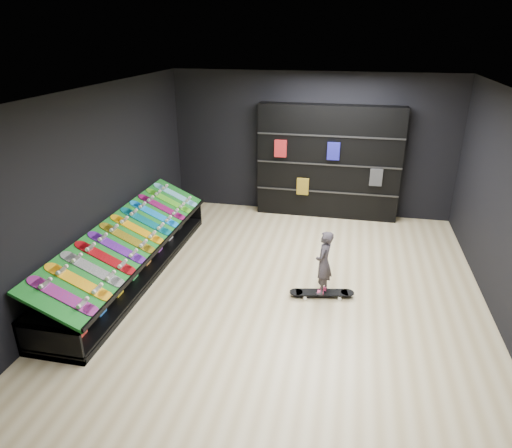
% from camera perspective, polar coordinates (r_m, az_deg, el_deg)
% --- Properties ---
extents(floor, '(6.00, 7.00, 0.01)m').
position_cam_1_polar(floor, '(7.23, 3.59, -8.25)').
color(floor, '#C8B687').
rests_on(floor, ground).
extents(ceiling, '(6.00, 7.00, 0.01)m').
position_cam_1_polar(ceiling, '(6.22, 4.29, 16.07)').
color(ceiling, white).
rests_on(ceiling, ground).
extents(wall_back, '(6.00, 0.02, 3.00)m').
position_cam_1_polar(wall_back, '(9.91, 6.91, 9.80)').
color(wall_back, black).
rests_on(wall_back, ground).
extents(wall_front, '(6.00, 0.02, 3.00)m').
position_cam_1_polar(wall_front, '(3.56, -4.70, -16.39)').
color(wall_front, black).
rests_on(wall_front, ground).
extents(wall_left, '(0.02, 7.00, 3.00)m').
position_cam_1_polar(wall_left, '(7.57, -19.25, 4.45)').
color(wall_left, black).
rests_on(wall_left, ground).
extents(display_rack, '(0.90, 4.50, 0.50)m').
position_cam_1_polar(display_rack, '(7.82, -15.21, -4.39)').
color(display_rack, black).
rests_on(display_rack, ground).
extents(turf_ramp, '(0.92, 4.50, 0.46)m').
position_cam_1_polar(turf_ramp, '(7.61, -15.23, -1.35)').
color(turf_ramp, '#0E5B16').
rests_on(turf_ramp, display_rack).
extents(back_shelving, '(2.97, 0.35, 2.38)m').
position_cam_1_polar(back_shelving, '(9.79, 9.03, 7.62)').
color(back_shelving, black).
rests_on(back_shelving, ground).
extents(floor_skateboard, '(1.00, 0.40, 0.09)m').
position_cam_1_polar(floor_skateboard, '(7.10, 8.21, -8.69)').
color(floor_skateboard, black).
rests_on(floor_skateboard, ground).
extents(child, '(0.20, 0.25, 0.60)m').
position_cam_1_polar(child, '(6.92, 8.37, -6.26)').
color(child, black).
rests_on(child, floor_skateboard).
extents(display_board_0, '(0.93, 0.22, 0.50)m').
position_cam_1_polar(display_board_0, '(6.16, -22.97, -8.26)').
color(display_board_0, '#2626BF').
rests_on(display_board_0, turf_ramp).
extents(display_board_1, '(0.93, 0.22, 0.50)m').
position_cam_1_polar(display_board_1, '(6.40, -21.29, -6.75)').
color(display_board_1, orange).
rests_on(display_board_1, turf_ramp).
extents(display_board_2, '(0.93, 0.22, 0.50)m').
position_cam_1_polar(display_board_2, '(6.65, -19.73, -5.35)').
color(display_board_2, black).
rests_on(display_board_2, turf_ramp).
extents(display_board_3, '(0.93, 0.22, 0.50)m').
position_cam_1_polar(display_board_3, '(6.91, -18.30, -4.04)').
color(display_board_3, red).
rests_on(display_board_3, turf_ramp).
extents(display_board_4, '(0.93, 0.22, 0.50)m').
position_cam_1_polar(display_board_4, '(7.18, -16.97, -2.83)').
color(display_board_4, purple).
rests_on(display_board_4, turf_ramp).
extents(display_board_5, '(0.93, 0.22, 0.50)m').
position_cam_1_polar(display_board_5, '(7.45, -15.75, -1.70)').
color(display_board_5, yellow).
rests_on(display_board_5, turf_ramp).
extents(display_board_6, '(0.93, 0.22, 0.50)m').
position_cam_1_polar(display_board_6, '(7.73, -14.61, -0.66)').
color(display_board_6, yellow).
rests_on(display_board_6, turf_ramp).
extents(display_board_7, '(0.93, 0.22, 0.50)m').
position_cam_1_polar(display_board_7, '(8.01, -13.55, 0.32)').
color(display_board_7, '#0C8C99').
rests_on(display_board_7, turf_ramp).
extents(display_board_8, '(0.93, 0.22, 0.50)m').
position_cam_1_polar(display_board_8, '(8.30, -12.57, 1.22)').
color(display_board_8, blue).
rests_on(display_board_8, turf_ramp).
extents(display_board_9, '(0.93, 0.22, 0.50)m').
position_cam_1_polar(display_board_9, '(8.59, -11.65, 2.07)').
color(display_board_9, '#E5198C').
rests_on(display_board_9, turf_ramp).
extents(display_board_10, '(0.93, 0.22, 0.50)m').
position_cam_1_polar(display_board_10, '(8.89, -10.79, 2.85)').
color(display_board_10, green).
rests_on(display_board_10, turf_ramp).
extents(display_board_11, '(0.93, 0.22, 0.50)m').
position_cam_1_polar(display_board_11, '(9.19, -9.99, 3.59)').
color(display_board_11, '#0CB2E5').
rests_on(display_board_11, turf_ramp).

